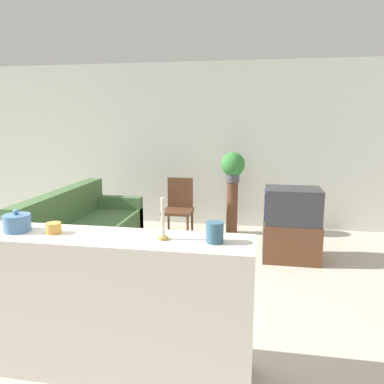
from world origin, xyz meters
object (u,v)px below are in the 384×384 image
(potted_plant, at_px, (233,166))
(decorative_bowl, at_px, (17,223))
(couch, at_px, (84,236))
(television, at_px, (292,206))
(wooden_chair, at_px, (179,205))

(potted_plant, relative_size, decorative_bowl, 2.50)
(potted_plant, bearing_deg, couch, -140.74)
(couch, bearing_deg, decorative_bowl, -75.52)
(couch, xyz_separation_m, decorative_bowl, (0.52, -2.01, 0.76))
(decorative_bowl, bearing_deg, couch, 104.48)
(couch, xyz_separation_m, television, (2.62, 0.46, 0.40))
(decorative_bowl, bearing_deg, potted_plant, 69.86)
(wooden_chair, relative_size, decorative_bowl, 4.80)
(wooden_chair, bearing_deg, potted_plant, 20.13)
(potted_plant, bearing_deg, decorative_bowl, -110.14)
(wooden_chair, height_order, potted_plant, potted_plant)
(wooden_chair, bearing_deg, couch, -130.36)
(wooden_chair, bearing_deg, television, -23.79)
(couch, xyz_separation_m, wooden_chair, (1.00, 1.18, 0.17))
(potted_plant, bearing_deg, television, -50.65)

